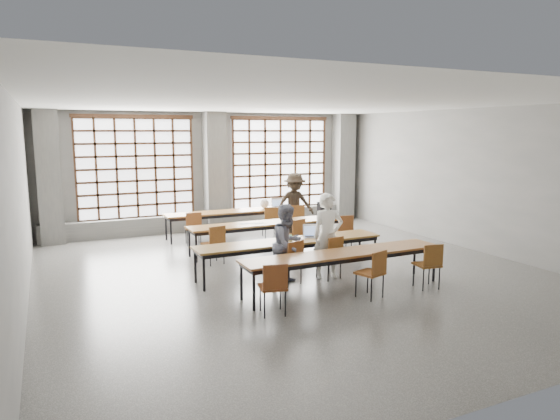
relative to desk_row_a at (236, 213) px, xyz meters
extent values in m
plane|color=#484846|center=(-0.21, -4.03, -0.66)|extent=(11.00, 11.00, 0.00)
plane|color=silver|center=(-0.21, -4.03, 2.84)|extent=(11.00, 11.00, 0.00)
plane|color=slate|center=(-0.21, 1.47, 1.09)|extent=(10.00, 0.00, 10.00)
plane|color=slate|center=(-0.21, -9.53, 1.09)|extent=(10.00, 0.00, 10.00)
plane|color=slate|center=(-5.21, -4.03, 1.09)|extent=(0.00, 11.00, 11.00)
plane|color=slate|center=(4.79, -4.03, 1.09)|extent=(0.00, 11.00, 11.00)
cube|color=#545452|center=(-4.71, 1.19, 1.09)|extent=(0.60, 0.55, 3.50)
cube|color=#545452|center=(-0.21, 1.19, 1.09)|extent=(0.60, 0.55, 3.50)
cube|color=#545452|center=(4.29, 1.19, 1.09)|extent=(0.60, 0.55, 3.50)
cube|color=white|center=(-2.46, 1.45, 1.24)|extent=(3.20, 0.02, 2.80)
cube|color=black|center=(-2.46, 1.37, 1.24)|extent=(3.20, 0.05, 2.80)
cube|color=black|center=(-2.46, 1.37, -0.21)|extent=(3.32, 0.07, 0.10)
cube|color=black|center=(-2.46, 1.37, 2.69)|extent=(3.32, 0.07, 0.10)
cube|color=white|center=(2.04, 1.45, 1.24)|extent=(3.20, 0.02, 2.80)
cube|color=black|center=(2.04, 1.37, 1.24)|extent=(3.20, 0.05, 2.80)
cube|color=black|center=(2.04, 1.37, -0.21)|extent=(3.32, 0.07, 0.10)
cube|color=black|center=(2.04, 1.37, 2.69)|extent=(3.32, 0.07, 0.10)
cube|color=#545452|center=(-0.21, 1.27, -0.41)|extent=(9.80, 0.35, 0.50)
cube|color=brown|center=(0.00, 0.00, 0.05)|extent=(4.00, 0.70, 0.04)
cube|color=black|center=(0.00, 0.00, -0.01)|extent=(3.90, 0.64, 0.08)
cylinder|color=black|center=(-1.92, -0.29, -0.32)|extent=(0.05, 0.05, 0.69)
cylinder|color=black|center=(-1.92, 0.29, -0.32)|extent=(0.05, 0.05, 0.69)
cylinder|color=black|center=(1.92, -0.29, -0.32)|extent=(0.05, 0.05, 0.69)
cylinder|color=black|center=(1.92, 0.29, -0.32)|extent=(0.05, 0.05, 0.69)
cube|color=brown|center=(0.09, -2.05, 0.05)|extent=(4.00, 0.70, 0.04)
cube|color=black|center=(0.09, -2.05, -0.01)|extent=(3.90, 0.64, 0.08)
cylinder|color=black|center=(-1.83, -2.34, -0.32)|extent=(0.05, 0.05, 0.69)
cylinder|color=black|center=(-1.83, -1.76, -0.32)|extent=(0.05, 0.05, 0.69)
cylinder|color=black|center=(2.01, -2.34, -0.32)|extent=(0.05, 0.05, 0.69)
cylinder|color=black|center=(2.01, -1.76, -0.32)|extent=(0.05, 0.05, 0.69)
cube|color=brown|center=(-0.34, -4.12, 0.05)|extent=(4.00, 0.70, 0.04)
cube|color=black|center=(-0.34, -4.12, -0.01)|extent=(3.90, 0.64, 0.08)
cylinder|color=black|center=(-2.26, -4.41, -0.32)|extent=(0.05, 0.05, 0.69)
cylinder|color=black|center=(-2.26, -3.83, -0.32)|extent=(0.05, 0.05, 0.69)
cylinder|color=black|center=(1.58, -4.41, -0.32)|extent=(0.05, 0.05, 0.69)
cylinder|color=black|center=(1.58, -3.83, -0.32)|extent=(0.05, 0.05, 0.69)
cube|color=brown|center=(0.11, -5.45, 0.05)|extent=(4.00, 0.70, 0.04)
cube|color=black|center=(0.11, -5.45, -0.01)|extent=(3.90, 0.64, 0.08)
cylinder|color=black|center=(-1.81, -5.74, -0.32)|extent=(0.05, 0.05, 0.69)
cylinder|color=black|center=(-1.81, -5.16, -0.32)|extent=(0.05, 0.05, 0.69)
cylinder|color=black|center=(2.03, -5.74, -0.32)|extent=(0.05, 0.05, 0.69)
cylinder|color=black|center=(2.03, -5.16, -0.32)|extent=(0.05, 0.05, 0.69)
cube|color=brown|center=(-1.40, -0.55, -0.21)|extent=(0.48, 0.48, 0.04)
cube|color=brown|center=(-1.43, -0.75, 0.02)|extent=(0.40, 0.09, 0.40)
cylinder|color=black|center=(-1.40, -0.55, -0.44)|extent=(0.02, 0.02, 0.45)
cube|color=brown|center=(0.80, -0.55, -0.21)|extent=(0.48, 0.48, 0.04)
cube|color=brown|center=(0.77, -0.75, 0.02)|extent=(0.40, 0.09, 0.40)
cylinder|color=black|center=(0.80, -0.55, -0.44)|extent=(0.02, 0.02, 0.45)
cube|color=brown|center=(1.60, -0.55, -0.21)|extent=(0.47, 0.47, 0.04)
cube|color=brown|center=(1.57, -0.75, 0.02)|extent=(0.40, 0.08, 0.40)
cylinder|color=black|center=(1.60, -0.55, -0.44)|extent=(0.02, 0.02, 0.45)
cube|color=brown|center=(-1.51, -2.60, -0.21)|extent=(0.49, 0.49, 0.04)
cube|color=brown|center=(-1.47, -2.80, 0.02)|extent=(0.40, 0.10, 0.40)
cylinder|color=black|center=(-1.51, -2.60, -0.44)|extent=(0.02, 0.02, 0.45)
cube|color=brown|center=(0.49, -2.60, -0.21)|extent=(0.51, 0.51, 0.04)
cube|color=brown|center=(0.54, -2.79, 0.02)|extent=(0.40, 0.13, 0.40)
cylinder|color=black|center=(0.49, -2.60, -0.44)|extent=(0.02, 0.02, 0.45)
cube|color=brown|center=(1.89, -2.60, -0.21)|extent=(0.49, 0.49, 0.04)
cube|color=brown|center=(1.86, -2.80, 0.02)|extent=(0.40, 0.10, 0.40)
cylinder|color=black|center=(1.89, -2.60, -0.44)|extent=(0.02, 0.02, 0.45)
cube|color=brown|center=(-0.64, -4.67, -0.21)|extent=(0.52, 0.52, 0.04)
cube|color=brown|center=(-0.59, -4.86, 0.02)|extent=(0.39, 0.14, 0.40)
cylinder|color=black|center=(-0.64, -4.67, -0.44)|extent=(0.02, 0.02, 0.45)
cube|color=brown|center=(0.26, -4.67, -0.21)|extent=(0.50, 0.50, 0.04)
cube|color=brown|center=(0.30, -4.86, 0.02)|extent=(0.40, 0.12, 0.40)
cylinder|color=black|center=(0.26, -4.67, -0.44)|extent=(0.02, 0.02, 0.45)
cube|color=brown|center=(-1.59, -6.00, -0.21)|extent=(0.50, 0.50, 0.04)
cube|color=brown|center=(-1.63, -6.20, 0.02)|extent=(0.40, 0.11, 0.40)
cylinder|color=black|center=(-1.59, -6.00, -0.44)|extent=(0.02, 0.02, 0.45)
cube|color=brown|center=(0.31, -6.00, -0.21)|extent=(0.53, 0.53, 0.04)
cube|color=brown|center=(0.37, -6.19, 0.02)|extent=(0.39, 0.15, 0.40)
cylinder|color=black|center=(0.31, -6.00, -0.44)|extent=(0.02, 0.02, 0.45)
cube|color=brown|center=(1.61, -6.00, -0.21)|extent=(0.48, 0.48, 0.04)
cube|color=brown|center=(1.58, -6.20, 0.02)|extent=(0.40, 0.09, 0.40)
cylinder|color=black|center=(1.61, -6.00, -0.44)|extent=(0.02, 0.02, 0.45)
imported|color=white|center=(0.26, -4.62, 0.20)|extent=(0.70, 0.54, 1.72)
imported|color=#1A224E|center=(-0.64, -4.62, 0.12)|extent=(0.94, 0.86, 1.56)
imported|color=black|center=(1.60, -0.50, 0.22)|extent=(1.20, 0.77, 1.77)
cube|color=#B0B0B5|center=(0.21, -4.07, 0.08)|extent=(0.43, 0.37, 0.02)
cube|color=black|center=(0.20, -4.08, 0.09)|extent=(0.34, 0.28, 0.00)
cube|color=#B0B0B5|center=(0.26, -3.94, 0.20)|extent=(0.36, 0.19, 0.26)
cube|color=#8AAAEE|center=(0.25, -3.95, 0.17)|extent=(0.31, 0.16, 0.21)
cube|color=#B8B8BD|center=(1.35, 0.05, 0.08)|extent=(0.39, 0.31, 0.02)
cube|color=black|center=(1.35, 0.04, 0.09)|extent=(0.32, 0.22, 0.00)
cube|color=#B8B8BD|center=(1.37, 0.19, 0.20)|extent=(0.37, 0.12, 0.26)
cube|color=#92BCFD|center=(1.37, 0.18, 0.17)|extent=(0.31, 0.09, 0.21)
ellipsoid|color=silver|center=(0.61, -4.14, 0.08)|extent=(0.10, 0.06, 0.04)
cube|color=green|center=(-0.39, -4.04, 0.11)|extent=(0.27, 0.15, 0.09)
cube|color=black|center=(-0.16, -4.22, 0.07)|extent=(0.13, 0.07, 0.01)
cube|color=white|center=(-0.51, -2.00, 0.07)|extent=(0.35, 0.29, 0.00)
cube|color=white|center=(-0.21, -2.10, 0.07)|extent=(0.31, 0.23, 0.00)
cube|color=black|center=(1.69, -2.00, 0.27)|extent=(0.33, 0.22, 0.40)
ellipsoid|color=white|center=(0.90, 0.05, 0.21)|extent=(0.27, 0.23, 0.29)
cube|color=#B52D16|center=(-1.59, -6.00, -0.16)|extent=(0.21, 0.13, 0.06)
camera|label=1|loc=(-4.80, -13.07, 2.28)|focal=32.00mm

